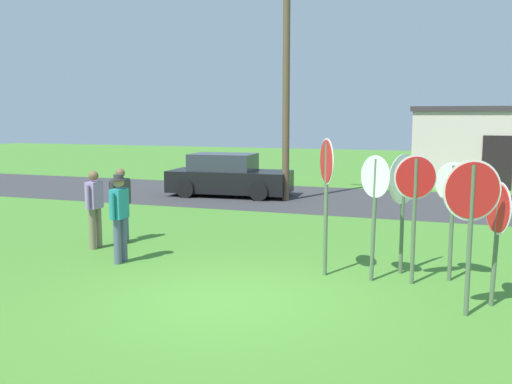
{
  "coord_description": "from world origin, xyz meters",
  "views": [
    {
      "loc": [
        3.29,
        -7.88,
        2.87
      ],
      "look_at": [
        -0.55,
        3.06,
        1.3
      ],
      "focal_mm": 39.92,
      "sensor_mm": 36.0,
      "label": 1
    }
  ],
  "objects_px": {
    "stop_sign_rear_left": "(326,181)",
    "person_with_sunhat": "(95,205)",
    "stop_sign_rear_right": "(497,222)",
    "person_in_teal": "(120,200)",
    "stop_sign_center_cluster": "(415,197)",
    "parked_car_on_street": "(228,177)",
    "stop_sign_leaning_right": "(471,209)",
    "stop_sign_low_front": "(375,196)",
    "stop_sign_tallest": "(403,192)",
    "stop_sign_far_back": "(453,201)",
    "person_on_left": "(120,213)",
    "utility_pole": "(286,60)"
  },
  "relations": [
    {
      "from": "stop_sign_rear_left",
      "to": "person_with_sunhat",
      "type": "distance_m",
      "value": 5.22
    },
    {
      "from": "stop_sign_far_back",
      "to": "stop_sign_rear_right",
      "type": "height_order",
      "value": "stop_sign_far_back"
    },
    {
      "from": "stop_sign_tallest",
      "to": "stop_sign_rear_right",
      "type": "distance_m",
      "value": 2.03
    },
    {
      "from": "stop_sign_center_cluster",
      "to": "stop_sign_rear_right",
      "type": "distance_m",
      "value": 1.47
    },
    {
      "from": "stop_sign_rear_left",
      "to": "person_with_sunhat",
      "type": "relative_size",
      "value": 1.46
    },
    {
      "from": "stop_sign_low_front",
      "to": "person_in_teal",
      "type": "xyz_separation_m",
      "value": [
        -5.81,
        1.15,
        -0.51
      ]
    },
    {
      "from": "stop_sign_far_back",
      "to": "person_in_teal",
      "type": "xyz_separation_m",
      "value": [
        -7.08,
        0.71,
        -0.43
      ]
    },
    {
      "from": "person_on_left",
      "to": "person_with_sunhat",
      "type": "xyz_separation_m",
      "value": [
        -1.18,
        0.87,
        -0.03
      ]
    },
    {
      "from": "stop_sign_center_cluster",
      "to": "stop_sign_rear_left",
      "type": "bearing_deg",
      "value": 178.71
    },
    {
      "from": "stop_sign_leaning_right",
      "to": "person_on_left",
      "type": "bearing_deg",
      "value": 171.61
    },
    {
      "from": "stop_sign_center_cluster",
      "to": "stop_sign_tallest",
      "type": "bearing_deg",
      "value": 112.15
    },
    {
      "from": "parked_car_on_street",
      "to": "person_on_left",
      "type": "xyz_separation_m",
      "value": [
        1.54,
        -9.38,
        0.3
      ]
    },
    {
      "from": "utility_pole",
      "to": "stop_sign_rear_right",
      "type": "bearing_deg",
      "value": -57.1
    },
    {
      "from": "person_with_sunhat",
      "to": "stop_sign_far_back",
      "type": "bearing_deg",
      "value": -0.24
    },
    {
      "from": "stop_sign_rear_left",
      "to": "person_on_left",
      "type": "distance_m",
      "value": 4.06
    },
    {
      "from": "person_on_left",
      "to": "person_with_sunhat",
      "type": "height_order",
      "value": "person_on_left"
    },
    {
      "from": "stop_sign_rear_left",
      "to": "stop_sign_tallest",
      "type": "height_order",
      "value": "stop_sign_rear_left"
    },
    {
      "from": "stop_sign_low_front",
      "to": "stop_sign_tallest",
      "type": "height_order",
      "value": "stop_sign_low_front"
    },
    {
      "from": "stop_sign_rear_right",
      "to": "person_on_left",
      "type": "bearing_deg",
      "value": 177.14
    },
    {
      "from": "stop_sign_rear_left",
      "to": "stop_sign_far_back",
      "type": "bearing_deg",
      "value": 10.32
    },
    {
      "from": "stop_sign_low_front",
      "to": "stop_sign_leaning_right",
      "type": "bearing_deg",
      "value": -41.38
    },
    {
      "from": "stop_sign_center_cluster",
      "to": "stop_sign_far_back",
      "type": "relative_size",
      "value": 1.06
    },
    {
      "from": "stop_sign_leaning_right",
      "to": "person_with_sunhat",
      "type": "distance_m",
      "value": 7.77
    },
    {
      "from": "stop_sign_far_back",
      "to": "person_on_left",
      "type": "distance_m",
      "value": 6.17
    },
    {
      "from": "parked_car_on_street",
      "to": "stop_sign_tallest",
      "type": "bearing_deg",
      "value": -50.91
    },
    {
      "from": "parked_car_on_street",
      "to": "stop_sign_center_cluster",
      "type": "relative_size",
      "value": 1.99
    },
    {
      "from": "person_in_teal",
      "to": "utility_pole",
      "type": "bearing_deg",
      "value": 77.02
    },
    {
      "from": "person_in_teal",
      "to": "person_on_left",
      "type": "height_order",
      "value": "person_on_left"
    },
    {
      "from": "stop_sign_center_cluster",
      "to": "stop_sign_tallest",
      "type": "distance_m",
      "value": 0.66
    },
    {
      "from": "stop_sign_rear_right",
      "to": "person_in_teal",
      "type": "height_order",
      "value": "stop_sign_rear_right"
    },
    {
      "from": "stop_sign_rear_right",
      "to": "person_on_left",
      "type": "xyz_separation_m",
      "value": [
        -6.73,
        0.34,
        -0.3
      ]
    },
    {
      "from": "stop_sign_center_cluster",
      "to": "stop_sign_far_back",
      "type": "bearing_deg",
      "value": 34.93
    },
    {
      "from": "stop_sign_center_cluster",
      "to": "person_in_teal",
      "type": "xyz_separation_m",
      "value": [
        -6.47,
        1.14,
        -0.53
      ]
    },
    {
      "from": "stop_sign_low_front",
      "to": "stop_sign_far_back",
      "type": "height_order",
      "value": "stop_sign_low_front"
    },
    {
      "from": "stop_sign_tallest",
      "to": "stop_sign_far_back",
      "type": "xyz_separation_m",
      "value": [
        0.85,
        -0.18,
        -0.09
      ]
    },
    {
      "from": "stop_sign_far_back",
      "to": "utility_pole",
      "type": "bearing_deg",
      "value": 123.53
    },
    {
      "from": "stop_sign_low_front",
      "to": "person_on_left",
      "type": "distance_m",
      "value": 4.87
    },
    {
      "from": "person_with_sunhat",
      "to": "person_in_teal",
      "type": "bearing_deg",
      "value": 73.21
    },
    {
      "from": "stop_sign_rear_right",
      "to": "parked_car_on_street",
      "type": "bearing_deg",
      "value": 130.42
    },
    {
      "from": "stop_sign_rear_right",
      "to": "person_with_sunhat",
      "type": "height_order",
      "value": "stop_sign_rear_right"
    },
    {
      "from": "utility_pole",
      "to": "stop_sign_tallest",
      "type": "height_order",
      "value": "utility_pole"
    },
    {
      "from": "parked_car_on_street",
      "to": "person_on_left",
      "type": "bearing_deg",
      "value": -80.69
    },
    {
      "from": "stop_sign_center_cluster",
      "to": "person_in_teal",
      "type": "bearing_deg",
      "value": 170.04
    },
    {
      "from": "stop_sign_tallest",
      "to": "person_on_left",
      "type": "height_order",
      "value": "stop_sign_tallest"
    },
    {
      "from": "parked_car_on_street",
      "to": "stop_sign_low_front",
      "type": "relative_size",
      "value": 2.01
    },
    {
      "from": "stop_sign_tallest",
      "to": "stop_sign_rear_left",
      "type": "bearing_deg",
      "value": -155.9
    },
    {
      "from": "stop_sign_tallest",
      "to": "person_on_left",
      "type": "relative_size",
      "value": 1.26
    },
    {
      "from": "stop_sign_leaning_right",
      "to": "stop_sign_tallest",
      "type": "height_order",
      "value": "stop_sign_leaning_right"
    },
    {
      "from": "stop_sign_far_back",
      "to": "parked_car_on_street",
      "type": "bearing_deg",
      "value": 131.82
    },
    {
      "from": "utility_pole",
      "to": "stop_sign_rear_right",
      "type": "relative_size",
      "value": 4.72
    }
  ]
}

